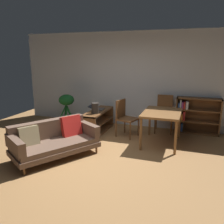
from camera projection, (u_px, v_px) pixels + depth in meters
The scene contains 11 objects.
ground_plane at pixel (94, 161), 4.65m from camera, with size 8.16×8.16×0.00m, color #9E7042.
back_wall_panel at pixel (130, 80), 6.81m from camera, with size 6.80×0.10×2.70m, color silver.
fabric_couch at pixel (54, 139), 4.83m from camera, with size 1.59×1.88×0.77m.
media_console at pixel (98, 121), 6.38m from camera, with size 0.41×1.34×0.59m.
open_laptop at pixel (97, 108), 6.46m from camera, with size 0.44×0.35×0.09m.
desk_speaker at pixel (95, 108), 6.00m from camera, with size 0.19×0.19×0.27m.
potted_floor_plant at pixel (67, 105), 6.84m from camera, with size 0.44×0.45×0.94m.
dining_table at pixel (162, 115), 5.41m from camera, with size 0.84×1.16×0.78m.
dining_chair_near at pixel (164, 112), 6.36m from camera, with size 0.48×0.48×0.99m.
dining_chair_far at pixel (125, 116), 6.01m from camera, with size 0.56×0.56×0.94m.
bookshelf at pixel (195, 115), 6.26m from camera, with size 1.13×0.28×0.96m.
Camera 1 is at (1.76, -3.93, 2.05)m, focal length 37.65 mm.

